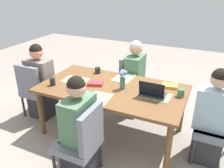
{
  "coord_description": "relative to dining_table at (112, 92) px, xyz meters",
  "views": [
    {
      "loc": [
        1.16,
        -2.5,
        2.06
      ],
      "look_at": [
        0.0,
        0.0,
        0.78
      ],
      "focal_mm": 36.57,
      "sensor_mm": 36.0,
      "label": 1
    }
  ],
  "objects": [
    {
      "name": "ground_plane",
      "position": [
        0.0,
        0.0,
        -0.66
      ],
      "size": [
        10.0,
        10.0,
        0.0
      ],
      "primitive_type": "plane",
      "color": "gray"
    },
    {
      "name": "dining_table",
      "position": [
        0.0,
        0.0,
        0.0
      ],
      "size": [
        1.94,
        1.05,
        0.73
      ],
      "color": "brown",
      "rests_on": "ground_plane"
    },
    {
      "name": "chair_head_right_left_near",
      "position": [
        1.33,
        0.1,
        -0.16
      ],
      "size": [
        0.44,
        0.44,
        0.9
      ],
      "color": "slate",
      "rests_on": "ground_plane"
    },
    {
      "name": "person_head_right_left_near",
      "position": [
        1.27,
        0.02,
        -0.13
      ],
      "size": [
        0.4,
        0.36,
        1.19
      ],
      "color": "#2D2D33",
      "rests_on": "ground_plane"
    },
    {
      "name": "chair_near_left_mid",
      "position": [
        0.06,
        -0.86,
        -0.16
      ],
      "size": [
        0.44,
        0.44,
        0.9
      ],
      "color": "slate",
      "rests_on": "ground_plane"
    },
    {
      "name": "person_near_left_mid",
      "position": [
        -0.02,
        -0.8,
        -0.13
      ],
      "size": [
        0.36,
        0.4,
        1.19
      ],
      "color": "#2D2D33",
      "rests_on": "ground_plane"
    },
    {
      "name": "chair_far_left_far",
      "position": [
        -0.02,
        0.83,
        -0.16
      ],
      "size": [
        0.44,
        0.44,
        0.9
      ],
      "color": "slate",
      "rests_on": "ground_plane"
    },
    {
      "name": "person_far_left_far",
      "position": [
        0.05,
        0.77,
        -0.13
      ],
      "size": [
        0.36,
        0.4,
        1.19
      ],
      "color": "#2D2D33",
      "rests_on": "ground_plane"
    },
    {
      "name": "chair_head_left_right_near",
      "position": [
        -1.28,
        -0.1,
        -0.16
      ],
      "size": [
        0.44,
        0.44,
        0.9
      ],
      "color": "slate",
      "rests_on": "ground_plane"
    },
    {
      "name": "person_head_left_right_near",
      "position": [
        -1.22,
        -0.03,
        -0.13
      ],
      "size": [
        0.4,
        0.36,
        1.19
      ],
      "color": "#2D2D33",
      "rests_on": "ground_plane"
    },
    {
      "name": "flower_vase",
      "position": [
        0.14,
        0.02,
        0.23
      ],
      "size": [
        0.1,
        0.09,
        0.27
      ],
      "color": "#4C6B60",
      "rests_on": "dining_table"
    },
    {
      "name": "placemat_head_right_left_near",
      "position": [
        0.6,
        0.01,
        0.07
      ],
      "size": [
        0.37,
        0.27,
        0.0
      ],
      "primitive_type": "cube",
      "rotation": [
        0.0,
        0.0,
        3.11
      ],
      "color": "#7FAD70",
      "rests_on": "dining_table"
    },
    {
      "name": "placemat_near_left_mid",
      "position": [
        -0.01,
        -0.37,
        0.07
      ],
      "size": [
        0.28,
        0.38,
        0.0
      ],
      "primitive_type": "cube",
      "rotation": [
        0.0,
        0.0,
        1.63
      ],
      "color": "#7FAD70",
      "rests_on": "dining_table"
    },
    {
      "name": "placemat_far_left_far",
      "position": [
        0.02,
        0.37,
        0.07
      ],
      "size": [
        0.27,
        0.37,
        0.0
      ],
      "primitive_type": "cube",
      "rotation": [
        0.0,
        0.0,
        -1.61
      ],
      "color": "#7FAD70",
      "rests_on": "dining_table"
    },
    {
      "name": "placemat_head_left_right_near",
      "position": [
        -0.58,
        -0.01,
        0.07
      ],
      "size": [
        0.37,
        0.28,
        0.0
      ],
      "primitive_type": "cube",
      "rotation": [
        0.0,
        0.0,
        0.06
      ],
      "color": "#7FAD70",
      "rests_on": "dining_table"
    },
    {
      "name": "laptop_head_right_left_near",
      "position": [
        0.56,
        -0.02,
        0.12
      ],
      "size": [
        0.32,
        0.22,
        0.21
      ],
      "color": "#38383D",
      "rests_on": "dining_table"
    },
    {
      "name": "coffee_mug_near_left",
      "position": [
        0.88,
        0.12,
        0.12
      ],
      "size": [
        0.09,
        0.09,
        0.1
      ],
      "primitive_type": "cylinder",
      "color": "#47704C",
      "rests_on": "dining_table"
    },
    {
      "name": "coffee_mug_near_right",
      "position": [
        -0.77,
        -0.28,
        0.13
      ],
      "size": [
        0.07,
        0.07,
        0.11
      ],
      "primitive_type": "cylinder",
      "color": "#232328",
      "rests_on": "dining_table"
    },
    {
      "name": "coffee_mug_centre_left",
      "position": [
        -0.42,
        0.37,
        0.12
      ],
      "size": [
        0.09,
        0.09,
        0.09
      ],
      "primitive_type": "cylinder",
      "color": "#232328",
      "rests_on": "dining_table"
    },
    {
      "name": "book_red_cover",
      "position": [
        0.7,
        0.34,
        0.09
      ],
      "size": [
        0.22,
        0.18,
        0.04
      ],
      "primitive_type": "cube",
      "rotation": [
        0.0,
        0.0,
        0.19
      ],
      "color": "gold",
      "rests_on": "dining_table"
    },
    {
      "name": "book_blue_cover",
      "position": [
        -0.24,
        -0.02,
        0.09
      ],
      "size": [
        0.24,
        0.2,
        0.04
      ],
      "primitive_type": "cube",
      "rotation": [
        0.0,
        0.0,
        0.34
      ],
      "color": "#B73338",
      "rests_on": "dining_table"
    },
    {
      "name": "phone_black",
      "position": [
        -0.33,
        -0.36,
        0.08
      ],
      "size": [
        0.17,
        0.12,
        0.01
      ],
      "primitive_type": "cube",
      "rotation": [
        0.0,
        0.0,
        2.81
      ],
      "color": "black",
      "rests_on": "dining_table"
    }
  ]
}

